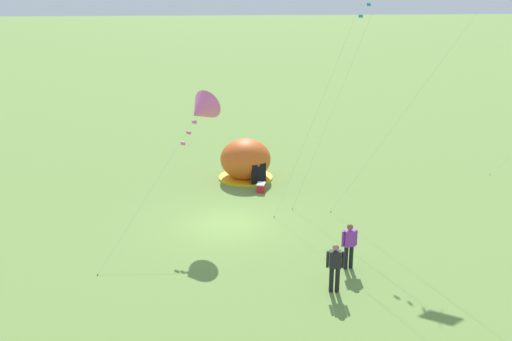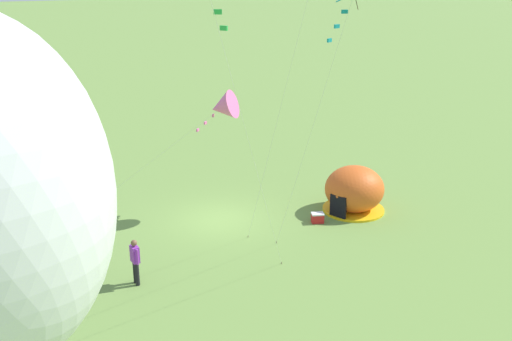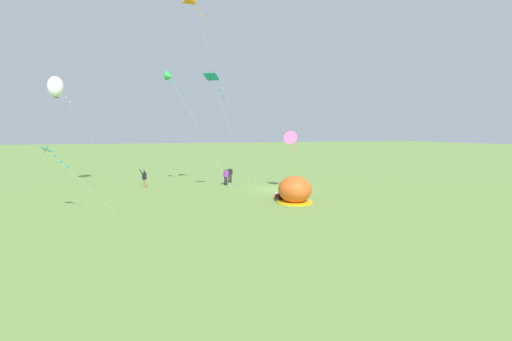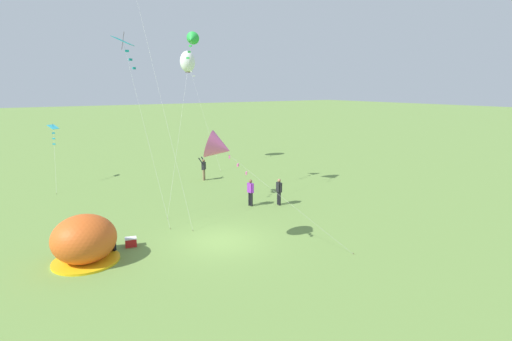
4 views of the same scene
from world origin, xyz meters
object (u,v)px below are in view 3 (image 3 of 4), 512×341
kite_green (170,77)px  kite_white (56,87)px  cooler_box (277,196)px  kite_orange (192,1)px  person_arms_raised (144,178)px  kite_cyan (51,154)px  kite_pink (292,139)px  popup_tent (295,190)px  person_with_toddler (226,176)px  person_far_back (230,174)px  kite_teal (213,80)px

kite_green → kite_white: 11.13m
cooler_box → kite_orange: kite_orange is taller
kite_orange → kite_white: (8.99, 11.70, -6.05)m
person_arms_raised → kite_cyan: bearing=150.3°
cooler_box → kite_white: size_ratio=0.06×
kite_white → kite_green: bearing=-112.3°
person_arms_raised → kite_pink: size_ratio=0.33×
popup_tent → person_with_toddler: 10.87m
popup_tent → kite_orange: (4.47, 7.07, 14.81)m
person_far_back → kite_orange: (-7.59, 4.89, 14.84)m
person_with_toddler → kite_cyan: kite_cyan is taller
person_far_back → kite_pink: bearing=-146.6°
popup_tent → cooler_box: size_ratio=4.65×
popup_tent → kite_green: 15.81m
person_with_toddler → kite_white: size_ratio=0.16×
person_with_toddler → kite_green: size_ratio=0.15×
person_far_back → kite_pink: kite_pink is taller
kite_green → kite_cyan: kite_green is taller
person_with_toddler → kite_white: (3.02, 15.74, 8.79)m
person_far_back → kite_green: 11.86m
cooler_box → kite_white: kite_white is taller
person_with_toddler → person_arms_raised: bearing=85.2°
kite_green → cooler_box: bearing=-132.1°
popup_tent → person_far_back: size_ratio=1.63×
kite_teal → kite_white: (9.62, 13.21, 0.10)m
kite_green → kite_cyan: (-8.09, 8.26, -6.52)m
cooler_box → kite_green: bearing=47.9°
popup_tent → person_with_toddler: popup_tent is taller
kite_green → kite_cyan: 13.27m
kite_cyan → kite_teal: 12.80m
cooler_box → popup_tent: bearing=-163.8°
kite_cyan → kite_teal: bearing=-76.6°
person_far_back → kite_teal: bearing=157.6°
kite_orange → kite_white: bearing=52.4°
person_with_toddler → kite_white: bearing=79.1°
kite_cyan → kite_pink: size_ratio=0.81×
kite_pink → kite_white: (7.97, 20.92, 4.93)m
kite_pink → kite_teal: bearing=102.1°
kite_white → kite_cyan: bearing=-170.8°
popup_tent → person_far_back: 12.25m
kite_cyan → person_far_back: bearing=-53.2°
kite_green → kite_pink: (-3.76, -10.66, -5.76)m
kite_green → kite_pink: size_ratio=1.94×
person_arms_raised → kite_orange: size_ratio=0.11×
person_with_toddler → person_arms_raised: person_arms_raised is taller
kite_green → kite_pink: kite_green is taller
person_with_toddler → kite_orange: (-5.97, 4.04, 14.84)m
kite_green → kite_cyan: bearing=134.4°
kite_green → person_arms_raised: bearing=54.1°
kite_orange → kite_cyan: bearing=108.9°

